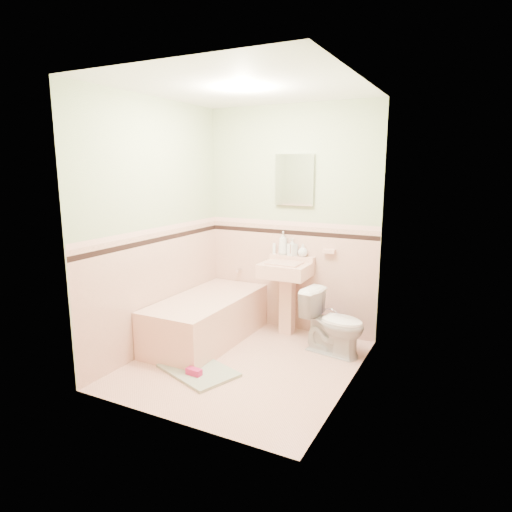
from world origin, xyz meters
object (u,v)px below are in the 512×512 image
at_px(sink, 285,299).
at_px(toilet, 334,323).
at_px(soap_bottle_mid, 292,247).
at_px(shoe, 194,372).
at_px(bathtub, 207,320).
at_px(bucket, 329,330).
at_px(soap_bottle_right, 303,250).
at_px(medicine_cabinet, 294,180).
at_px(soap_bottle_left, 283,243).

relative_size(sink, toilet, 1.27).
relative_size(sink, soap_bottle_mid, 4.21).
distance_m(toilet, shoe, 1.45).
relative_size(bathtub, soap_bottle_mid, 7.76).
xyz_separation_m(toilet, bucket, (-0.13, 0.29, -0.20)).
bearing_deg(soap_bottle_right, medicine_cabinet, 166.58).
distance_m(soap_bottle_left, soap_bottle_mid, 0.12).
distance_m(toilet, bucket, 0.37).
distance_m(medicine_cabinet, shoe, 2.27).
xyz_separation_m(sink, toilet, (0.63, -0.24, -0.09)).
relative_size(sink, medicine_cabinet, 1.48).
height_order(sink, bucket, sink).
height_order(toilet, shoe, toilet).
bearing_deg(soap_bottle_left, soap_bottle_mid, 0.00).
distance_m(sink, soap_bottle_mid, 0.59).
xyz_separation_m(soap_bottle_left, shoe, (-0.19, -1.50, -0.94)).
height_order(soap_bottle_left, soap_bottle_right, soap_bottle_left).
bearing_deg(soap_bottle_mid, toilet, -33.82).
bearing_deg(bathtub, sink, 37.93).
bearing_deg(soap_bottle_left, bathtub, -128.62).
height_order(bathtub, soap_bottle_mid, soap_bottle_mid).
relative_size(toilet, shoe, 4.47).
xyz_separation_m(soap_bottle_mid, toilet, (0.63, -0.42, -0.65)).
xyz_separation_m(bathtub, sink, (0.68, 0.53, 0.18)).
xyz_separation_m(medicine_cabinet, bucket, (0.49, -0.16, -1.58)).
bearing_deg(sink, soap_bottle_right, 55.06).
height_order(sink, soap_bottle_right, soap_bottle_right).
height_order(soap_bottle_mid, soap_bottle_right, soap_bottle_mid).
bearing_deg(medicine_cabinet, bathtub, -132.58).
distance_m(bathtub, toilet, 1.34).
distance_m(bathtub, soap_bottle_right, 1.29).
bearing_deg(shoe, toilet, 53.00).
height_order(medicine_cabinet, soap_bottle_right, medicine_cabinet).
bearing_deg(soap_bottle_left, bucket, -12.54).
relative_size(medicine_cabinet, soap_bottle_right, 3.97).
xyz_separation_m(medicine_cabinet, toilet, (0.63, -0.45, -1.38)).
bearing_deg(medicine_cabinet, soap_bottle_right, -13.42).
bearing_deg(bathtub, shoe, -64.69).
bearing_deg(sink, toilet, -20.99).
bearing_deg(toilet, sink, 78.50).
bearing_deg(toilet, shoe, 148.55).
distance_m(sink, soap_bottle_right, 0.57).
xyz_separation_m(sink, soap_bottle_left, (-0.11, 0.18, 0.59)).
relative_size(bathtub, soap_bottle_right, 10.84).
xyz_separation_m(sink, soap_bottle_mid, (-0.00, 0.18, 0.56)).
distance_m(sink, soap_bottle_left, 0.63).
distance_m(soap_bottle_left, toilet, 1.09).
relative_size(toilet, bucket, 2.67).
bearing_deg(soap_bottle_right, bucket, -20.14).
xyz_separation_m(sink, soap_bottle_right, (0.13, 0.18, 0.53)).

